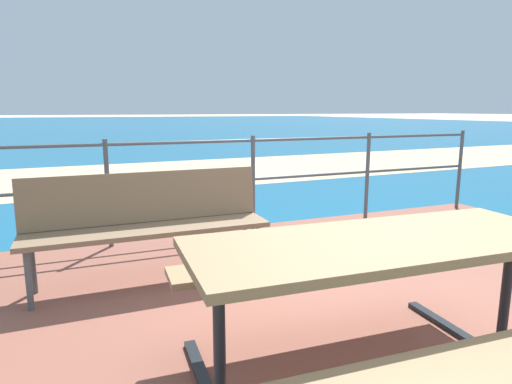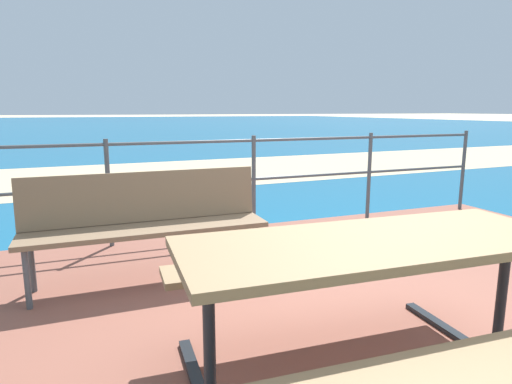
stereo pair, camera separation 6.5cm
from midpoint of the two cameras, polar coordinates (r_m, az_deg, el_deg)
The scene contains 7 objects.
ground_plane at distance 2.88m, azimuth 18.02°, elevation -17.98°, with size 240.00×240.00×0.00m, color beige.
patio_paving at distance 2.87m, azimuth 18.06°, elevation -17.45°, with size 6.40×5.20×0.06m, color brown.
sea_water at distance 41.95m, azimuth -20.30°, elevation 8.20°, with size 90.00×90.00×0.01m, color #145B84.
beach_strip at distance 9.60m, azimuth -12.01°, elevation 2.37°, with size 54.00×4.24×0.01m, color tan.
picnic_table at distance 2.05m, azimuth 15.29°, elevation -10.49°, with size 1.81×1.47×0.74m.
park_bench at distance 3.40m, azimuth -14.49°, elevation -3.12°, with size 1.77×0.42×0.83m.
railing_fence at distance 4.65m, azimuth -0.79°, elevation 2.78°, with size 5.94×0.04×1.03m.
Camera 1 is at (-1.73, -1.88, 1.36)m, focal length 30.68 mm.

